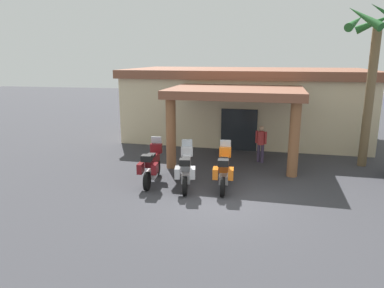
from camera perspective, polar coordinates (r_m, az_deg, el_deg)
ground_plane at (r=12.07m, az=5.18°, el=-8.86°), size 80.00×80.00×0.00m
motel_building at (r=21.12m, az=8.46°, el=6.51°), size 13.51×11.15×3.96m
motorcycle_maroon at (r=13.42m, az=-6.44°, el=-3.37°), size 0.73×2.21×1.61m
motorcycle_silver at (r=12.88m, az=-0.97°, el=-4.01°), size 0.84×2.20×1.61m
motorcycle_orange at (r=12.86m, az=5.13°, el=-4.11°), size 0.73×2.21×1.61m
pedestrian at (r=16.20m, az=10.94°, el=0.41°), size 0.50×0.32×1.66m
palm_tree_near_portico at (r=16.71m, az=27.04°, el=12.84°), size 2.54×2.61×6.71m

